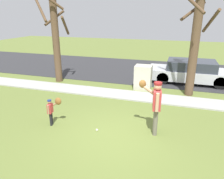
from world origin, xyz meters
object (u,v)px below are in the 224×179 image
Objects in this scene: baseball at (97,130)px; street_tree_far at (56,36)px; person_adult at (155,102)px; parked_sedan_silver at (191,72)px; person_child at (53,107)px; utility_cabinet at (143,77)px; street_tree_near at (196,36)px.

baseball is 6.61m from street_tree_far.
parked_sedan_silver is (1.25, 6.14, -0.46)m from person_adult.
street_tree_far is at bearing -164.20° from parked_sedan_silver.
street_tree_far is (-2.53, 4.60, 1.86)m from person_child.
person_adult is at bearing -75.68° from utility_cabinet.
utility_cabinet reaches higher than person_child.
parked_sedan_silver is at bearing 65.25° from baseball.
person_adult is at bearing -106.09° from street_tree_near.
street_tree_far is (-7.04, 0.10, -0.23)m from street_tree_near.
parked_sedan_silver is at bearing 15.80° from street_tree_far.
utility_cabinet is (-1.08, 4.21, -0.47)m from person_adult.
street_tree_far reaches higher than person_child.
street_tree_far is (-5.88, 4.13, 1.44)m from person_adult.
person_adult is 4.37m from utility_cabinet.
person_adult is 0.33× the size of street_tree_near.
street_tree_near is at bearing 36.49° from person_child.
person_adult is at bearing -35.08° from street_tree_far.
baseball is at bearing -48.06° from street_tree_far.
baseball is (-1.78, -0.43, -1.04)m from person_adult.
person_adult is 3.41m from person_child.
parked_sedan_silver is at bearing 87.73° from street_tree_near.
person_child is 6.70m from street_tree_near.
utility_cabinet is (2.28, 4.68, -0.04)m from person_child.
person_child is at bearing -115.92° from utility_cabinet.
person_adult is at bearing -0.43° from person_child.
street_tree_far reaches higher than parked_sedan_silver.
person_child is at bearing -124.82° from parked_sedan_silver.
utility_cabinet is 5.16m from street_tree_far.
utility_cabinet is at bearing 175.15° from street_tree_near.
street_tree_far reaches higher than utility_cabinet.
street_tree_near is at bearing -114.48° from person_adult.
person_adult reaches higher than parked_sedan_silver.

